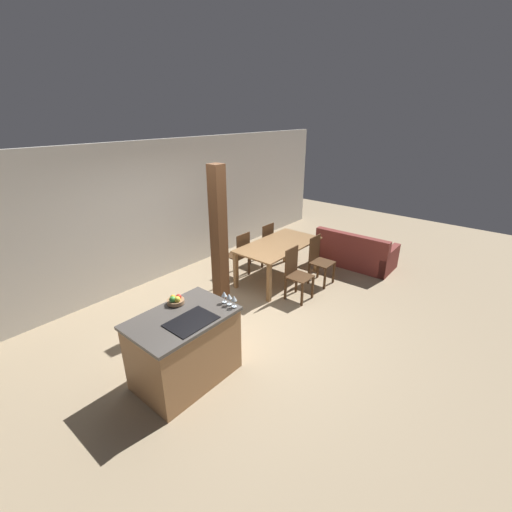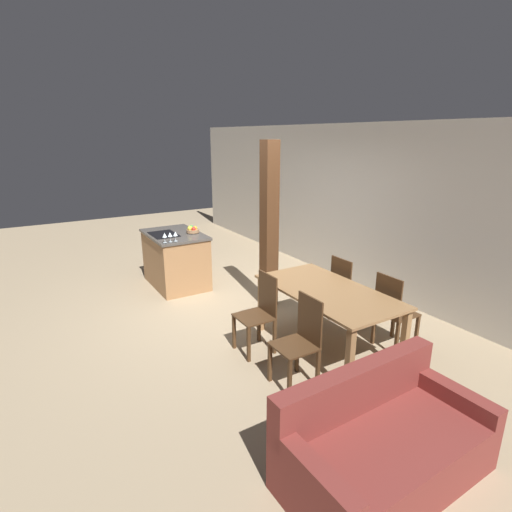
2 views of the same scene
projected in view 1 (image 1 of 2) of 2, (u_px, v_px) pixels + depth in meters
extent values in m
plane|color=#9E896B|center=(242.00, 324.00, 5.51)|extent=(16.00, 16.00, 0.00)
cube|color=beige|center=(142.00, 216.00, 6.45)|extent=(11.20, 0.08, 2.70)
cube|color=#9E7047|center=(185.00, 349.00, 4.25)|extent=(1.21, 0.80, 0.88)
cube|color=#4C4742|center=(182.00, 318.00, 4.07)|extent=(1.25, 0.84, 0.04)
cube|color=black|center=(191.00, 321.00, 3.95)|extent=(0.56, 0.40, 0.01)
cylinder|color=#99704C|center=(176.00, 301.00, 4.31)|extent=(0.22, 0.22, 0.05)
sphere|color=red|center=(179.00, 297.00, 4.33)|extent=(0.07, 0.07, 0.07)
sphere|color=gold|center=(173.00, 297.00, 4.32)|extent=(0.06, 0.06, 0.06)
sphere|color=#3D8E38|center=(173.00, 300.00, 4.25)|extent=(0.08, 0.08, 0.08)
sphere|color=yellow|center=(177.00, 299.00, 4.26)|extent=(0.08, 0.08, 0.08)
cylinder|color=silver|center=(234.00, 306.00, 4.24)|extent=(0.06, 0.06, 0.00)
cylinder|color=silver|center=(234.00, 303.00, 4.23)|extent=(0.01, 0.01, 0.08)
cone|color=silver|center=(234.00, 298.00, 4.20)|extent=(0.07, 0.07, 0.07)
cylinder|color=silver|center=(229.00, 304.00, 4.29)|extent=(0.06, 0.06, 0.00)
cylinder|color=silver|center=(229.00, 301.00, 4.28)|extent=(0.01, 0.01, 0.08)
cone|color=silver|center=(229.00, 296.00, 4.25)|extent=(0.07, 0.07, 0.07)
cylinder|color=silver|center=(224.00, 302.00, 4.34)|extent=(0.06, 0.06, 0.00)
cylinder|color=silver|center=(224.00, 299.00, 4.33)|extent=(0.01, 0.01, 0.08)
cone|color=silver|center=(224.00, 294.00, 4.30)|extent=(0.07, 0.07, 0.07)
cube|color=olive|center=(279.00, 244.00, 6.72)|extent=(1.77, 0.94, 0.03)
cube|color=olive|center=(269.00, 283.00, 6.05)|extent=(0.07, 0.07, 0.74)
cube|color=olive|center=(317.00, 255.00, 7.21)|extent=(0.07, 0.07, 0.74)
cube|color=olive|center=(236.00, 270.00, 6.52)|extent=(0.07, 0.07, 0.74)
cube|color=olive|center=(285.00, 246.00, 7.68)|extent=(0.07, 0.07, 0.74)
cube|color=#472D19|center=(300.00, 277.00, 6.10)|extent=(0.40, 0.40, 0.02)
cube|color=#472D19|center=(291.00, 261.00, 6.11)|extent=(0.38, 0.02, 0.49)
cube|color=#472D19|center=(302.00, 295.00, 5.96)|extent=(0.04, 0.04, 0.44)
cube|color=#472D19|center=(313.00, 287.00, 6.21)|extent=(0.04, 0.04, 0.44)
cube|color=#472D19|center=(285.00, 288.00, 6.17)|extent=(0.04, 0.04, 0.44)
cube|color=#472D19|center=(296.00, 282.00, 6.42)|extent=(0.04, 0.04, 0.44)
cube|color=#472D19|center=(322.00, 263.00, 6.67)|extent=(0.40, 0.40, 0.02)
cube|color=#472D19|center=(315.00, 248.00, 6.68)|extent=(0.38, 0.02, 0.49)
cube|color=#472D19|center=(325.00, 279.00, 6.53)|extent=(0.04, 0.04, 0.44)
cube|color=#472D19|center=(334.00, 273.00, 6.78)|extent=(0.04, 0.04, 0.44)
cube|color=#472D19|center=(309.00, 274.00, 6.73)|extent=(0.04, 0.04, 0.44)
cube|color=#472D19|center=(318.00, 268.00, 6.98)|extent=(0.04, 0.04, 0.44)
cube|color=#472D19|center=(237.00, 255.00, 7.01)|extent=(0.40, 0.40, 0.02)
cube|color=#472D19|center=(243.00, 246.00, 6.79)|extent=(0.38, 0.02, 0.49)
cube|color=#472D19|center=(236.00, 261.00, 7.32)|extent=(0.04, 0.04, 0.44)
cube|color=#472D19|center=(225.00, 266.00, 7.07)|extent=(0.04, 0.04, 0.44)
cube|color=#472D19|center=(249.00, 265.00, 7.12)|extent=(0.04, 0.04, 0.44)
cube|color=#472D19|center=(237.00, 271.00, 6.87)|extent=(0.04, 0.04, 0.44)
cube|color=#472D19|center=(261.00, 245.00, 7.57)|extent=(0.40, 0.40, 0.02)
cube|color=#472D19|center=(268.00, 235.00, 7.36)|extent=(0.38, 0.02, 0.49)
cube|color=#472D19|center=(260.00, 250.00, 7.89)|extent=(0.04, 0.04, 0.44)
cube|color=#472D19|center=(250.00, 254.00, 7.64)|extent=(0.04, 0.04, 0.44)
cube|color=#472D19|center=(272.00, 254.00, 7.68)|extent=(0.04, 0.04, 0.44)
cube|color=#472D19|center=(262.00, 258.00, 7.43)|extent=(0.04, 0.04, 0.44)
cube|color=maroon|center=(356.00, 255.00, 7.63)|extent=(0.86, 1.64, 0.40)
cube|color=maroon|center=(351.00, 243.00, 7.24)|extent=(0.19, 1.62, 0.38)
cube|color=maroon|center=(389.00, 261.00, 7.18)|extent=(0.83, 0.16, 0.54)
cube|color=maroon|center=(326.00, 245.00, 8.03)|extent=(0.83, 0.16, 0.54)
cube|color=#4C2D19|center=(219.00, 241.00, 5.57)|extent=(0.21, 0.21, 2.45)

